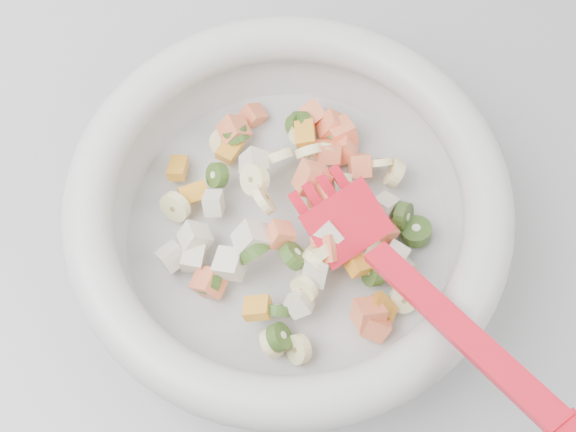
# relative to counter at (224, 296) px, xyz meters

# --- Properties ---
(counter) EXTENTS (2.00, 0.60, 0.90)m
(counter) POSITION_rel_counter_xyz_m (0.00, 0.00, 0.00)
(counter) COLOR gray
(counter) RESTS_ON ground
(mixing_bowl) EXTENTS (0.41, 0.36, 0.15)m
(mixing_bowl) POSITION_rel_counter_xyz_m (0.12, -0.06, 0.50)
(mixing_bowl) COLOR beige
(mixing_bowl) RESTS_ON counter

